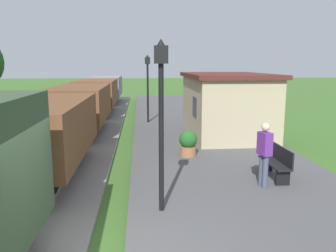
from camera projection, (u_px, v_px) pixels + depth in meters
name	position (u px, v px, depth m)	size (l,w,h in m)	color
freight_train	(77.00, 107.00, 15.77)	(2.50, 32.60, 2.72)	#384C33
station_hut	(226.00, 104.00, 15.45)	(3.50, 5.80, 2.78)	tan
bench_near_hut	(277.00, 162.00, 9.57)	(0.42, 1.50, 0.91)	black
person_waiting	(264.00, 152.00, 8.82)	(0.33, 0.43, 1.71)	#474C66
potted_planter	(188.00, 143.00, 11.90)	(0.64, 0.64, 0.92)	#9E6642
lamp_post_near	(161.00, 95.00, 7.07)	(0.28, 0.28, 3.70)	black
lamp_post_far	(148.00, 76.00, 18.48)	(0.28, 0.28, 3.70)	black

